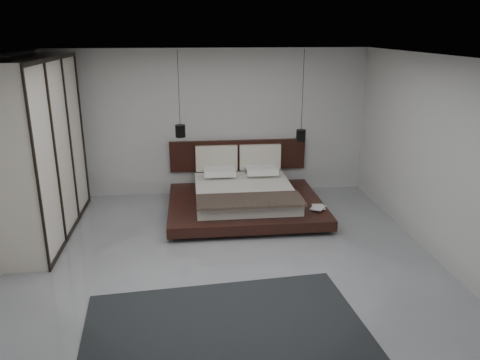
{
  "coord_description": "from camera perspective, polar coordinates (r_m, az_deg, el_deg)",
  "views": [
    {
      "loc": [
        -0.43,
        -5.91,
        3.13
      ],
      "look_at": [
        0.35,
        1.2,
        0.81
      ],
      "focal_mm": 35.0,
      "sensor_mm": 36.0,
      "label": 1
    }
  ],
  "objects": [
    {
      "name": "floor",
      "position": [
        6.7,
        -1.88,
        -9.9
      ],
      "size": [
        6.0,
        6.0,
        0.0
      ],
      "primitive_type": "plane",
      "color": "#989AA0",
      "rests_on": "ground"
    },
    {
      "name": "ceiling",
      "position": [
        5.93,
        -2.16,
        14.76
      ],
      "size": [
        6.0,
        6.0,
        0.0
      ],
      "primitive_type": "plane",
      "rotation": [
        3.14,
        0.0,
        0.0
      ],
      "color": "white",
      "rests_on": "wall_back"
    },
    {
      "name": "wall_back",
      "position": [
        9.08,
        -3.47,
        6.94
      ],
      "size": [
        6.0,
        0.0,
        6.0
      ],
      "primitive_type": "plane",
      "rotation": [
        1.57,
        0.0,
        0.0
      ],
      "color": "#B8B8B5",
      "rests_on": "floor"
    },
    {
      "name": "wall_front",
      "position": [
        3.41,
        1.94,
        -12.51
      ],
      "size": [
        6.0,
        0.0,
        6.0
      ],
      "primitive_type": "plane",
      "rotation": [
        -1.57,
        0.0,
        0.0
      ],
      "color": "#B8B8B5",
      "rests_on": "floor"
    },
    {
      "name": "wall_right",
      "position": [
        7.05,
        23.12,
        2.29
      ],
      "size": [
        0.0,
        6.0,
        6.0
      ],
      "primitive_type": "plane",
      "rotation": [
        1.57,
        0.0,
        -1.57
      ],
      "color": "#B8B8B5",
      "rests_on": "floor"
    },
    {
      "name": "lattice_screen",
      "position": [
        8.92,
        -22.62,
        4.73
      ],
      "size": [
        0.05,
        0.9,
        2.6
      ],
      "primitive_type": "cube",
      "color": "black",
      "rests_on": "floor"
    },
    {
      "name": "bed",
      "position": [
        8.37,
        0.51,
        -1.94
      ],
      "size": [
        2.67,
        2.35,
        1.06
      ],
      "color": "black",
      "rests_on": "floor"
    },
    {
      "name": "book_lower",
      "position": [
        8.0,
        8.89,
        -3.3
      ],
      "size": [
        0.21,
        0.27,
        0.02
      ],
      "primitive_type": "imported",
      "rotation": [
        0.0,
        0.0,
        -0.06
      ],
      "color": "#99724C",
      "rests_on": "bed"
    },
    {
      "name": "book_upper",
      "position": [
        7.96,
        8.82,
        -3.23
      ],
      "size": [
        0.32,
        0.34,
        0.02
      ],
      "primitive_type": "imported",
      "rotation": [
        0.0,
        0.0,
        -0.61
      ],
      "color": "#99724C",
      "rests_on": "book_lower"
    },
    {
      "name": "pendant_left",
      "position": [
        8.41,
        -7.29,
        5.99
      ],
      "size": [
        0.18,
        0.18,
        1.51
      ],
      "color": "black",
      "rests_on": "ceiling"
    },
    {
      "name": "pendant_right",
      "position": [
        8.68,
        7.44,
        5.47
      ],
      "size": [
        0.17,
        0.17,
        1.64
      ],
      "color": "black",
      "rests_on": "ceiling"
    },
    {
      "name": "wardrobe",
      "position": [
        7.8,
        -23.03,
        3.5
      ],
      "size": [
        0.66,
        2.8,
        2.75
      ],
      "color": "silver",
      "rests_on": "floor"
    },
    {
      "name": "rug",
      "position": [
        5.25,
        -1.56,
        -18.55
      ],
      "size": [
        3.21,
        2.41,
        0.01
      ],
      "primitive_type": "cube",
      "rotation": [
        0.0,
        0.0,
        0.08
      ],
      "color": "black",
      "rests_on": "floor"
    }
  ]
}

